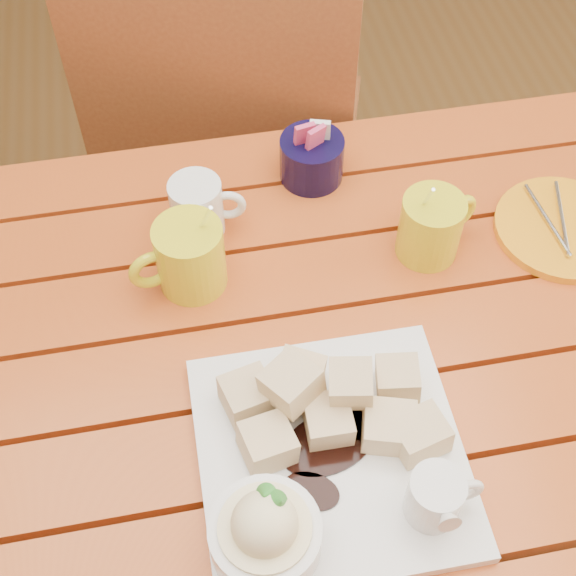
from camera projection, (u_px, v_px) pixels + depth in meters
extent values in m
plane|color=brown|center=(283.00, 559.00, 1.57)|extent=(5.00, 5.00, 0.00)
cube|color=#A43815|center=(319.00, 541.00, 0.85)|extent=(1.20, 0.11, 0.03)
cube|color=#A43815|center=(299.00, 445.00, 0.92)|extent=(1.20, 0.11, 0.03)
cube|color=#A43815|center=(281.00, 361.00, 0.99)|extent=(1.20, 0.11, 0.03)
cube|color=#A43815|center=(265.00, 288.00, 1.05)|extent=(1.20, 0.11, 0.03)
cube|color=#A43815|center=(251.00, 224.00, 1.12)|extent=(1.20, 0.11, 0.03)
cube|color=#A43815|center=(239.00, 168.00, 1.19)|extent=(1.20, 0.11, 0.03)
cube|color=#A43815|center=(239.00, 186.00, 1.24)|extent=(1.12, 0.04, 0.08)
cylinder|color=#A43815|center=(528.00, 267.00, 1.55)|extent=(0.06, 0.06, 0.72)
cube|color=white|center=(331.00, 455.00, 0.89)|extent=(0.29, 0.29, 0.02)
cube|color=#BB8139|center=(328.00, 420.00, 0.88)|extent=(0.05, 0.05, 0.04)
cube|color=#BB8139|center=(248.00, 396.00, 0.90)|extent=(0.06, 0.06, 0.04)
cube|color=#BB8139|center=(420.00, 435.00, 0.87)|extent=(0.06, 0.06, 0.04)
cube|color=#BB8139|center=(267.00, 443.00, 0.86)|extent=(0.06, 0.06, 0.04)
cube|color=#BB8139|center=(351.00, 383.00, 0.87)|extent=(0.06, 0.06, 0.04)
cube|color=#BB8139|center=(291.00, 383.00, 0.87)|extent=(0.07, 0.07, 0.04)
cube|color=#BB8139|center=(299.00, 378.00, 0.91)|extent=(0.07, 0.07, 0.04)
cube|color=#BB8139|center=(398.00, 379.00, 0.91)|extent=(0.06, 0.06, 0.04)
cube|color=#BB8139|center=(389.00, 427.00, 0.87)|extent=(0.06, 0.06, 0.04)
cylinder|color=white|center=(265.00, 536.00, 0.80)|extent=(0.11, 0.11, 0.05)
cylinder|color=#FFF7BB|center=(265.00, 532.00, 0.79)|extent=(0.09, 0.09, 0.03)
sphere|color=#FFF7BB|center=(265.00, 524.00, 0.77)|extent=(0.07, 0.07, 0.07)
cone|color=#328B2D|center=(279.00, 502.00, 0.76)|extent=(0.04, 0.04, 0.03)
cone|color=#328B2D|center=(265.00, 494.00, 0.76)|extent=(0.03, 0.03, 0.03)
cylinder|color=white|center=(434.00, 497.00, 0.82)|extent=(0.06, 0.06, 0.06)
cylinder|color=black|center=(438.00, 486.00, 0.79)|extent=(0.05, 0.05, 0.01)
cone|color=white|center=(447.00, 516.00, 0.78)|extent=(0.02, 0.02, 0.03)
torus|color=white|center=(466.00, 490.00, 0.82)|extent=(0.04, 0.01, 0.04)
cylinder|color=yellow|center=(190.00, 256.00, 1.00)|extent=(0.09, 0.09, 0.10)
cylinder|color=black|center=(187.00, 235.00, 0.97)|extent=(0.07, 0.07, 0.01)
torus|color=yellow|center=(152.00, 270.00, 0.99)|extent=(0.06, 0.03, 0.06)
cylinder|color=silver|center=(199.00, 231.00, 0.98)|extent=(0.04, 0.05, 0.13)
cylinder|color=yellow|center=(430.00, 227.00, 1.04)|extent=(0.08, 0.08, 0.09)
cylinder|color=black|center=(434.00, 207.00, 1.01)|extent=(0.07, 0.07, 0.01)
torus|color=yellow|center=(458.00, 213.00, 1.05)|extent=(0.06, 0.03, 0.06)
cylinder|color=silver|center=(421.00, 207.00, 1.02)|extent=(0.01, 0.06, 0.12)
cylinder|color=white|center=(197.00, 207.00, 1.06)|extent=(0.07, 0.07, 0.08)
cylinder|color=white|center=(194.00, 188.00, 1.03)|extent=(0.06, 0.06, 0.01)
cone|color=white|center=(198.00, 212.00, 1.02)|extent=(0.03, 0.03, 0.03)
torus|color=white|center=(228.00, 202.00, 1.07)|extent=(0.05, 0.02, 0.05)
cylinder|color=black|center=(312.00, 159.00, 1.13)|extent=(0.09, 0.09, 0.07)
cube|color=#DC3B6D|center=(304.00, 136.00, 1.10)|extent=(0.03, 0.02, 0.04)
cube|color=white|center=(320.00, 132.00, 1.10)|extent=(0.03, 0.02, 0.04)
cube|color=#DC3B6D|center=(315.00, 139.00, 1.09)|extent=(0.03, 0.03, 0.04)
cylinder|color=orange|center=(563.00, 228.00, 1.09)|extent=(0.19, 0.19, 0.01)
cylinder|color=silver|center=(548.00, 220.00, 1.08)|extent=(0.02, 0.13, 0.01)
cylinder|color=silver|center=(562.00, 218.00, 1.09)|extent=(0.04, 0.13, 0.01)
cube|color=brown|center=(241.00, 144.00, 1.61)|extent=(0.57, 0.57, 0.03)
cylinder|color=brown|center=(339.00, 171.00, 1.90)|extent=(0.04, 0.04, 0.45)
cylinder|color=brown|center=(180.00, 157.00, 1.93)|extent=(0.04, 0.04, 0.45)
cylinder|color=brown|center=(322.00, 301.00, 1.67)|extent=(0.04, 0.04, 0.45)
cylinder|color=brown|center=(142.00, 283.00, 1.70)|extent=(0.04, 0.04, 0.45)
cube|color=brown|center=(213.00, 114.00, 1.29)|extent=(0.44, 0.17, 0.47)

